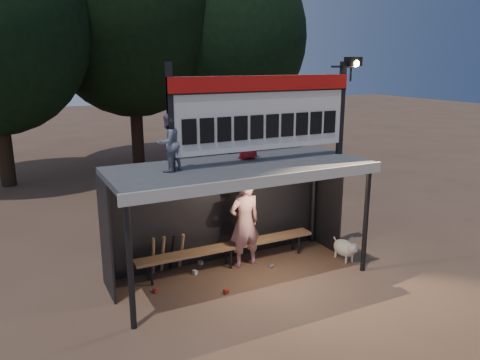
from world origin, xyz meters
TOP-DOWN VIEW (x-y plane):
  - ground at (0.00, 0.00)m, footprint 80.00×80.00m
  - player at (0.33, 0.44)m, footprint 0.72×0.48m
  - child_a at (-1.38, 0.05)m, footprint 0.63×0.58m
  - child_b at (0.36, 0.40)m, footprint 0.53×0.36m
  - dugout_shelter at (0.00, 0.24)m, footprint 5.10×2.08m
  - scoreboard_assembly at (0.56, -0.01)m, footprint 4.10×0.27m
  - bench at (0.00, 0.55)m, footprint 4.00×0.35m
  - tree_mid at (1.00, 11.50)m, footprint 7.22×7.22m
  - tree_right at (5.00, 10.50)m, footprint 6.08×6.08m
  - dog at (2.41, -0.32)m, footprint 0.36×0.81m
  - bats at (-1.25, 0.82)m, footprint 0.68×0.35m
  - litter at (-0.56, 0.22)m, footprint 2.62×1.52m

SIDE VIEW (x-z plane):
  - ground at x=0.00m, z-range 0.00..0.00m
  - litter at x=-0.56m, z-range 0.00..0.08m
  - dog at x=2.41m, z-range 0.03..0.53m
  - bats at x=-1.25m, z-range 0.01..0.85m
  - bench at x=0.00m, z-range 0.19..0.67m
  - player at x=0.33m, z-range 0.00..1.92m
  - dugout_shelter at x=0.00m, z-range 0.69..3.01m
  - child_a at x=-1.38m, z-range 2.32..3.36m
  - child_b at x=0.36m, z-range 2.32..3.36m
  - scoreboard_assembly at x=0.56m, z-range 2.33..4.32m
  - tree_right at x=5.00m, z-range 0.83..9.55m
  - tree_mid at x=1.00m, z-range 0.99..11.34m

